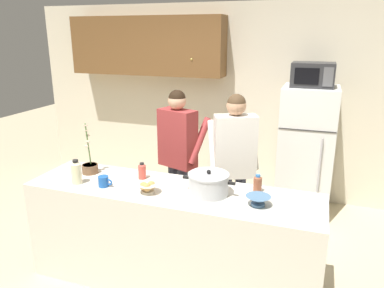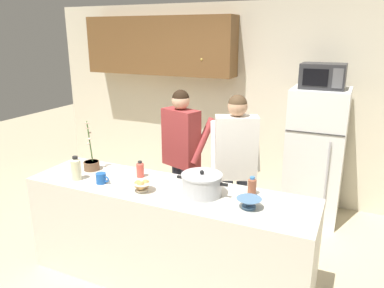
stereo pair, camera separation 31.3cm
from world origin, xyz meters
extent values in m
plane|color=#C6B793|center=(0.00, 0.00, 0.00)|extent=(14.00, 14.00, 0.00)
cube|color=beige|center=(0.00, 2.30, 1.30)|extent=(6.00, 0.12, 2.60)
cube|color=brown|center=(-1.20, 2.07, 2.04)|extent=(2.21, 0.34, 0.78)
sphere|color=gold|center=(-0.48, 1.90, 1.88)|extent=(0.03, 0.03, 0.03)
cube|color=silver|center=(0.00, 0.00, 0.46)|extent=(2.57, 0.68, 0.92)
cube|color=white|center=(1.03, 1.85, 0.80)|extent=(0.64, 0.64, 1.61)
cube|color=#333333|center=(1.03, 1.53, 1.16)|extent=(0.63, 0.01, 0.01)
cylinder|color=#B2B2B7|center=(1.21, 1.50, 0.72)|extent=(0.02, 0.02, 0.72)
cube|color=#2D2D30|center=(1.03, 1.83, 1.75)|extent=(0.48, 0.36, 0.28)
cube|color=black|center=(0.97, 1.65, 1.75)|extent=(0.26, 0.01, 0.18)
cube|color=#59595B|center=(1.20, 1.65, 1.75)|extent=(0.11, 0.01, 0.21)
cylinder|color=#33384C|center=(-0.22, 0.86, 0.40)|extent=(0.11, 0.11, 0.80)
cylinder|color=#33384C|center=(-0.35, 0.91, 0.40)|extent=(0.11, 0.11, 0.80)
cube|color=#993333|center=(-0.28, 0.89, 1.11)|extent=(0.46, 0.32, 0.63)
sphere|color=#D8A884|center=(-0.28, 0.89, 1.52)|extent=(0.19, 0.19, 0.19)
sphere|color=black|center=(-0.28, 0.89, 1.55)|extent=(0.18, 0.18, 0.18)
cylinder|color=#993333|center=(-0.05, 0.93, 1.09)|extent=(0.20, 0.38, 0.48)
cylinder|color=#993333|center=(-0.44, 1.07, 1.09)|extent=(0.20, 0.38, 0.48)
cylinder|color=#33384C|center=(0.44, 0.81, 0.40)|extent=(0.11, 0.11, 0.80)
cylinder|color=#33384C|center=(0.31, 0.75, 0.40)|extent=(0.11, 0.11, 0.80)
cube|color=white|center=(0.38, 0.78, 1.12)|extent=(0.46, 0.35, 0.63)
sphere|color=tan|center=(0.38, 0.78, 1.53)|extent=(0.19, 0.19, 0.19)
sphere|color=#4C3823|center=(0.38, 0.78, 1.55)|extent=(0.18, 0.18, 0.18)
cylinder|color=white|center=(0.52, 0.98, 1.10)|extent=(0.22, 0.37, 0.49)
cylinder|color=white|center=(0.14, 0.81, 1.10)|extent=(0.22, 0.37, 0.49)
cylinder|color=silver|center=(0.33, 0.01, 1.00)|extent=(0.33, 0.33, 0.16)
cylinder|color=silver|center=(0.33, 0.01, 1.09)|extent=(0.34, 0.34, 0.02)
sphere|color=black|center=(0.33, 0.01, 1.12)|extent=(0.04, 0.04, 0.04)
cube|color=black|center=(0.14, 0.01, 1.04)|extent=(0.06, 0.02, 0.02)
cube|color=black|center=(0.53, 0.01, 1.04)|extent=(0.06, 0.02, 0.02)
cylinder|color=#1E59B2|center=(-0.58, -0.14, 0.97)|extent=(0.09, 0.09, 0.10)
torus|color=#1E59B2|center=(-0.52, -0.14, 0.97)|extent=(0.06, 0.01, 0.06)
cylinder|color=beige|center=(-0.15, -0.14, 0.93)|extent=(0.10, 0.10, 0.02)
cone|color=beige|center=(-0.15, -0.14, 0.97)|extent=(0.18, 0.18, 0.06)
sphere|color=tan|center=(-0.18, -0.15, 0.98)|extent=(0.07, 0.07, 0.07)
sphere|color=tan|center=(-0.13, -0.11, 0.98)|extent=(0.07, 0.07, 0.07)
sphere|color=tan|center=(-0.14, -0.17, 0.98)|extent=(0.07, 0.07, 0.07)
cylinder|color=#4C7299|center=(0.76, -0.07, 0.93)|extent=(0.11, 0.11, 0.02)
cone|color=#4C7299|center=(0.76, -0.07, 0.97)|extent=(0.20, 0.20, 0.06)
cylinder|color=beige|center=(-0.84, -0.16, 1.01)|extent=(0.09, 0.09, 0.18)
cone|color=beige|center=(-0.84, -0.16, 1.12)|extent=(0.09, 0.09, 0.03)
cylinder|color=#262626|center=(-0.84, -0.16, 1.13)|extent=(0.05, 0.05, 0.02)
cylinder|color=brown|center=(0.71, 0.19, 0.98)|extent=(0.07, 0.07, 0.13)
cone|color=brown|center=(0.71, 0.19, 1.06)|extent=(0.07, 0.07, 0.02)
cylinder|color=#3372BF|center=(0.71, 0.19, 1.07)|extent=(0.04, 0.04, 0.02)
cylinder|color=#D84C3F|center=(-0.34, 0.14, 0.98)|extent=(0.07, 0.07, 0.13)
cone|color=#D84C3F|center=(-0.34, 0.14, 1.06)|extent=(0.07, 0.07, 0.02)
cylinder|color=#262626|center=(-0.34, 0.14, 1.06)|extent=(0.04, 0.04, 0.02)
cylinder|color=brown|center=(-0.88, 0.10, 0.96)|extent=(0.15, 0.15, 0.09)
cylinder|color=#38281E|center=(-0.88, 0.10, 1.00)|extent=(0.14, 0.14, 0.01)
cylinder|color=#4C7238|center=(-0.88, 0.10, 1.21)|extent=(0.01, 0.05, 0.41)
ellipsoid|color=beige|center=(-0.89, 0.09, 1.19)|extent=(0.04, 0.03, 0.02)
ellipsoid|color=beige|center=(-0.87, 0.09, 1.24)|extent=(0.04, 0.03, 0.02)
ellipsoid|color=beige|center=(-0.88, 0.11, 1.29)|extent=(0.04, 0.03, 0.02)
ellipsoid|color=beige|center=(-0.88, 0.09, 1.34)|extent=(0.04, 0.03, 0.02)
ellipsoid|color=beige|center=(-0.88, 0.09, 1.39)|extent=(0.04, 0.03, 0.02)
camera|label=1|loc=(1.14, -2.70, 2.21)|focal=34.58mm
camera|label=2|loc=(1.43, -2.59, 2.21)|focal=34.58mm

